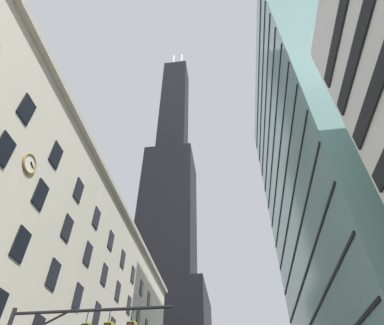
# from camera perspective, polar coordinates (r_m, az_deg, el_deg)

# --- Properties ---
(station_building) EXTENTS (18.35, 61.43, 27.32)m
(station_building) POSITION_cam_1_polar(r_m,az_deg,el_deg) (43.50, -27.18, -22.43)
(station_building) COLOR beige
(station_building) RESTS_ON ground
(dark_skyscraper) EXTENTS (27.94, 27.94, 187.93)m
(dark_skyscraper) POSITION_cam_1_polar(r_m,az_deg,el_deg) (117.70, -4.55, -14.42)
(dark_skyscraper) COLOR black
(dark_skyscraper) RESTS_ON ground
(glass_office_midrise) EXTENTS (15.68, 33.82, 56.08)m
(glass_office_midrise) POSITION_cam_1_polar(r_m,az_deg,el_deg) (46.57, 25.44, -3.41)
(glass_office_midrise) COLOR gray
(glass_office_midrise) RESTS_ON ground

